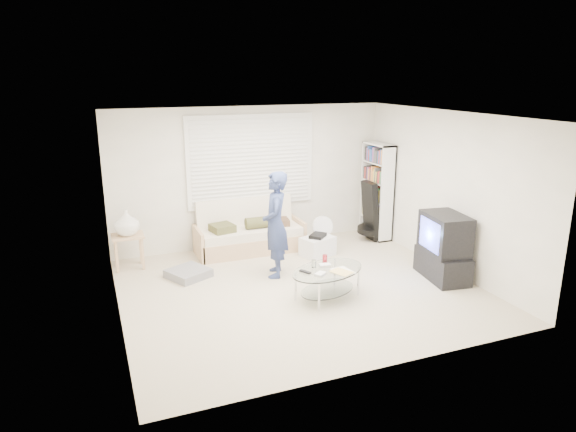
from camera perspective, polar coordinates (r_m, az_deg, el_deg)
name	(u,v)px	position (r m, az deg, el deg)	size (l,w,h in m)	color
ground	(299,289)	(7.58, 1.25, -8.09)	(5.00, 5.00, 0.00)	#C2B297
room_shell	(287,173)	(7.52, -0.10, 4.76)	(5.02, 4.52, 2.51)	white
window_blinds	(251,161)	(9.13, -4.08, 6.15)	(2.32, 0.08, 1.62)	silver
futon_sofa	(249,234)	(9.06, -4.34, -2.06)	(1.88, 0.76, 0.92)	tan
grey_floor_pillow	(188,273)	(8.11, -11.02, -6.26)	(0.55, 0.55, 0.12)	slate
side_table	(127,225)	(8.50, -17.49, -0.97)	(0.49, 0.40, 0.98)	tan
bookshelf	(377,191)	(9.82, 9.82, 2.75)	(0.28, 0.76, 1.80)	white
guitar_case	(370,215)	(9.67, 9.10, 0.10)	(0.40, 0.41, 1.10)	black
floor_fan	(322,230)	(9.10, 3.75, -1.56)	(0.38, 0.25, 0.62)	white
storage_bin	(318,246)	(8.86, 3.31, -3.32)	(0.64, 0.54, 0.38)	white
tv_unit	(444,248)	(8.13, 16.92, -3.38)	(0.63, 1.00, 1.01)	black
coffee_table	(327,275)	(7.18, 4.39, -6.57)	(1.33, 1.08, 0.55)	silver
standing_person	(275,225)	(7.80, -1.41, -0.97)	(0.60, 0.39, 1.64)	navy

